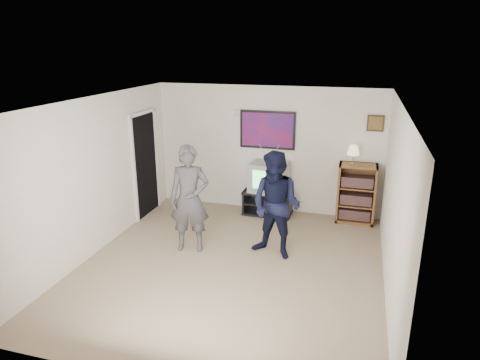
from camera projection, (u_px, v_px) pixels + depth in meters
The scene contains 13 objects.
room_shell at pixel (237, 182), 6.51m from camera, with size 4.51×5.00×2.51m.
media_stand at pixel (268, 202), 8.52m from camera, with size 0.96×0.55×0.48m.
crt_television at pixel (269, 177), 8.36m from camera, with size 0.69×0.58×0.58m, color #999994, non-canonical shape.
bookshelf at pixel (356, 194), 8.03m from camera, with size 0.69×0.40×1.14m, color brown, non-canonical shape.
table_lamp at pixel (353, 155), 7.81m from camera, with size 0.22×0.22×0.36m, color #FCEDBF, non-canonical shape.
person_tall at pixel (189, 199), 6.86m from camera, with size 0.64×0.42×1.76m, color #3F3F42.
person_short at pixel (276, 206), 6.64m from camera, with size 0.84×0.65×1.72m, color black.
controller_left at pixel (196, 179), 6.91m from camera, with size 0.04×0.12×0.04m, color white.
controller_right at pixel (280, 194), 6.79m from camera, with size 0.03×0.11×0.03m, color white.
poster at pixel (267, 130), 8.34m from camera, with size 1.10×0.03×0.75m, color black.
air_vent at pixel (240, 113), 8.40m from camera, with size 0.28×0.02×0.14m, color white.
small_picture at pixel (375, 123), 7.75m from camera, with size 0.30×0.03×0.30m, color black.
doorway at pixel (145, 165), 8.32m from camera, with size 0.03×0.85×2.00m, color black.
Camera 1 is at (1.74, -5.60, 3.27)m, focal length 32.00 mm.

